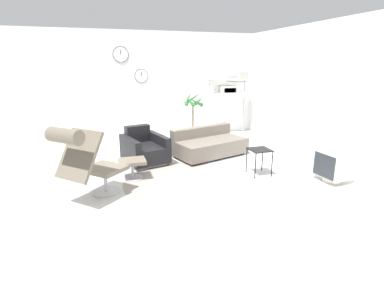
{
  "coord_description": "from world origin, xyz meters",
  "views": [
    {
      "loc": [
        -1.24,
        -5.03,
        1.99
      ],
      "look_at": [
        0.34,
        0.03,
        0.55
      ],
      "focal_mm": 28.0,
      "sensor_mm": 36.0,
      "label": 1
    }
  ],
  "objects": [
    {
      "name": "ground_plane",
      "position": [
        0.0,
        0.0,
        0.0
      ],
      "size": [
        12.0,
        12.0,
        0.0
      ],
      "primitive_type": "plane",
      "color": "silver"
    },
    {
      "name": "wall_back",
      "position": [
        -0.0,
        3.08,
        1.4
      ],
      "size": [
        12.0,
        0.09,
        2.8
      ],
      "color": "white",
      "rests_on": "ground_plane"
    },
    {
      "name": "wall_right",
      "position": [
        3.14,
        0.0,
        1.4
      ],
      "size": [
        0.06,
        12.0,
        2.8
      ],
      "color": "white",
      "rests_on": "ground_plane"
    },
    {
      "name": "round_rug",
      "position": [
        0.04,
        -0.37,
        0.0
      ],
      "size": [
        2.04,
        2.04,
        0.01
      ],
      "color": "gray",
      "rests_on": "ground_plane"
    },
    {
      "name": "lounge_chair",
      "position": [
        -1.5,
        -0.68,
        0.71
      ],
      "size": [
        1.12,
        1.11,
        1.17
      ],
      "rotation": [
        0.0,
        0.0,
        -0.79
      ],
      "color": "#BCBCC1",
      "rests_on": "ground_plane"
    },
    {
      "name": "ottoman",
      "position": [
        -0.76,
        0.04,
        0.26
      ],
      "size": [
        0.46,
        0.39,
        0.35
      ],
      "color": "#BCBCC1",
      "rests_on": "ground_plane"
    },
    {
      "name": "armchair_red",
      "position": [
        -0.42,
        0.89,
        0.27
      ],
      "size": [
        0.96,
        1.07,
        0.72
      ],
      "rotation": [
        0.0,
        0.0,
        3.4
      ],
      "color": "silver",
      "rests_on": "ground_plane"
    },
    {
      "name": "couch_low",
      "position": [
        1.02,
        0.94,
        0.23
      ],
      "size": [
        1.73,
        1.26,
        0.61
      ],
      "rotation": [
        0.0,
        0.0,
        3.44
      ],
      "color": "black",
      "rests_on": "ground_plane"
    },
    {
      "name": "side_table",
      "position": [
        1.48,
        -0.45,
        0.42
      ],
      "size": [
        0.37,
        0.37,
        0.49
      ],
      "color": "black",
      "rests_on": "ground_plane"
    },
    {
      "name": "crt_television",
      "position": [
        2.53,
        -1.12,
        0.29
      ],
      "size": [
        0.48,
        0.54,
        0.54
      ],
      "rotation": [
        0.0,
        0.0,
        1.66
      ],
      "color": "beige",
      "rests_on": "ground_plane"
    },
    {
      "name": "potted_plant",
      "position": [
        1.13,
        2.45,
        0.63
      ],
      "size": [
        0.54,
        0.56,
        1.27
      ],
      "color": "silver",
      "rests_on": "ground_plane"
    },
    {
      "name": "shelf_unit",
      "position": [
        2.26,
        2.77,
        1.4
      ],
      "size": [
        1.14,
        0.28,
        1.95
      ],
      "color": "#BCBCC1",
      "rests_on": "ground_plane"
    }
  ]
}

